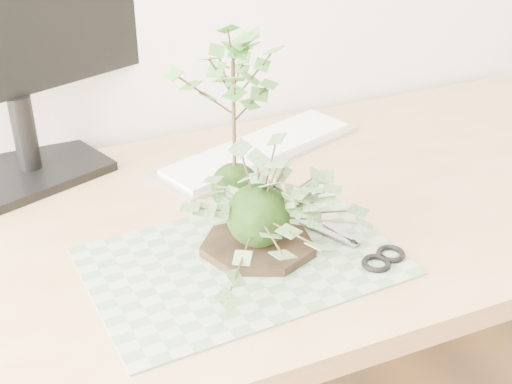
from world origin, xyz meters
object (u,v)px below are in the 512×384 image
keyboard (259,150)px  ivy_kokedama (258,189)px  desk (265,255)px  maple_kokedama (233,74)px

keyboard → ivy_kokedama: bearing=-133.0°
desk → keyboard: bearing=68.9°
desk → keyboard: size_ratio=3.52×
ivy_kokedama → keyboard: ivy_kokedama is taller
ivy_kokedama → desk: bearing=60.5°
ivy_kokedama → maple_kokedama: (0.02, 0.14, 0.13)m
desk → maple_kokedama: maple_kokedama is taller
desk → maple_kokedama: bearing=140.7°
maple_kokedama → keyboard: bearing=55.1°
ivy_kokedama → keyboard: 0.35m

